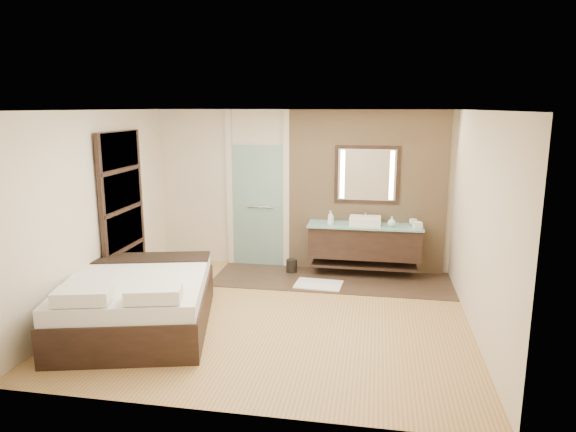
% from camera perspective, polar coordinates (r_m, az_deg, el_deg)
% --- Properties ---
extents(floor, '(5.00, 5.00, 0.00)m').
position_cam_1_polar(floor, '(6.99, -1.32, -11.05)').
color(floor, '#9B7041').
rests_on(floor, ground).
extents(tile_strip, '(3.80, 1.30, 0.01)m').
position_cam_1_polar(tile_strip, '(8.39, 4.88, -7.03)').
color(tile_strip, '#32231B').
rests_on(tile_strip, floor).
extents(stone_wall, '(2.60, 0.08, 2.70)m').
position_cam_1_polar(stone_wall, '(8.63, 8.71, 2.63)').
color(stone_wall, tan).
rests_on(stone_wall, floor).
extents(vanity, '(1.85, 0.55, 0.88)m').
position_cam_1_polar(vanity, '(8.50, 8.50, -2.81)').
color(vanity, black).
rests_on(vanity, stone_wall).
extents(mirror_unit, '(1.06, 0.04, 0.96)m').
position_cam_1_polar(mirror_unit, '(8.53, 8.76, 4.56)').
color(mirror_unit, black).
rests_on(mirror_unit, stone_wall).
extents(frosted_door, '(1.10, 0.12, 2.70)m').
position_cam_1_polar(frosted_door, '(8.89, -3.35, 1.67)').
color(frosted_door, silver).
rests_on(frosted_door, floor).
extents(shoji_partition, '(0.06, 1.20, 2.40)m').
position_cam_1_polar(shoji_partition, '(7.98, -17.85, 0.39)').
color(shoji_partition, black).
rests_on(shoji_partition, floor).
extents(bed, '(2.19, 2.50, 0.83)m').
position_cam_1_polar(bed, '(6.80, -16.36, -9.11)').
color(bed, black).
rests_on(bed, floor).
extents(bath_mat, '(0.75, 0.55, 0.02)m').
position_cam_1_polar(bath_mat, '(8.11, 3.40, -7.60)').
color(bath_mat, white).
rests_on(bath_mat, floor).
extents(waste_bin, '(0.19, 0.19, 0.23)m').
position_cam_1_polar(waste_bin, '(8.67, 0.41, -5.59)').
color(waste_bin, black).
rests_on(waste_bin, floor).
extents(tissue_box, '(0.15, 0.15, 0.10)m').
position_cam_1_polar(tissue_box, '(8.34, 14.18, -0.97)').
color(tissue_box, silver).
rests_on(tissue_box, vanity).
extents(soap_bottle_a, '(0.11, 0.11, 0.24)m').
position_cam_1_polar(soap_bottle_a, '(8.32, 4.73, -0.20)').
color(soap_bottle_a, white).
rests_on(soap_bottle_a, vanity).
extents(soap_bottle_b, '(0.08, 0.08, 0.15)m').
position_cam_1_polar(soap_bottle_b, '(8.52, 4.87, -0.19)').
color(soap_bottle_b, '#B2B2B2').
rests_on(soap_bottle_b, vanity).
extents(soap_bottle_c, '(0.16, 0.16, 0.17)m').
position_cam_1_polar(soap_bottle_c, '(8.34, 11.45, -0.61)').
color(soap_bottle_c, silver).
rests_on(soap_bottle_c, vanity).
extents(cup, '(0.14, 0.14, 0.10)m').
position_cam_1_polar(cup, '(8.54, 13.73, -0.65)').
color(cup, silver).
rests_on(cup, vanity).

